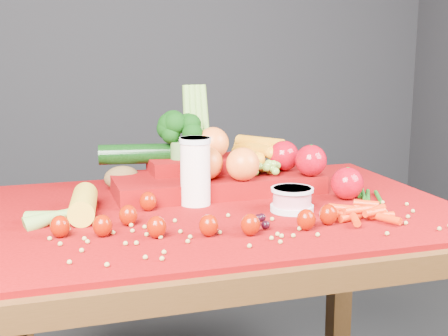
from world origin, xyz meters
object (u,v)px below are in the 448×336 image
object	(u,v)px
milk_glass	(195,169)
yogurt_bowl	(292,199)
table	(227,251)
produce_mound	(224,167)

from	to	relation	value
milk_glass	yogurt_bowl	bearing A→B (deg)	-31.97
yogurt_bowl	table	bearing A→B (deg)	149.15
table	produce_mound	size ratio (longest dim) A/B	1.82
table	milk_glass	world-z (taller)	milk_glass
milk_glass	produce_mound	bearing A→B (deg)	46.52
table	milk_glass	bearing A→B (deg)	145.77
table	milk_glass	size ratio (longest dim) A/B	6.93
milk_glass	yogurt_bowl	size ratio (longest dim) A/B	1.61
yogurt_bowl	produce_mound	bearing A→B (deg)	111.20
table	yogurt_bowl	size ratio (longest dim) A/B	11.18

